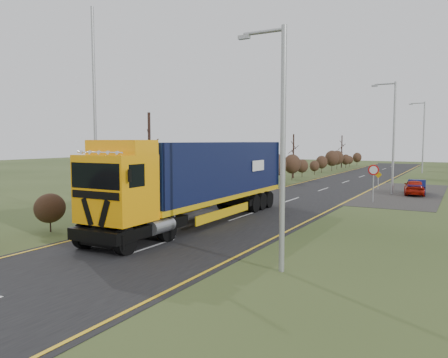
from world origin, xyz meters
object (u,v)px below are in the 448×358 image
object	(u,v)px
lorry	(201,176)
car_red_hatchback	(414,187)
car_blue_sedan	(417,187)
streetlight_near	(280,139)
speed_sign	(373,176)

from	to	relation	value
lorry	car_red_hatchback	world-z (taller)	lorry
car_red_hatchback	car_blue_sedan	bearing A→B (deg)	-122.22
lorry	streetlight_near	world-z (taller)	streetlight_near
lorry	car_blue_sedan	world-z (taller)	lorry
car_blue_sedan	speed_sign	world-z (taller)	speed_sign
lorry	streetlight_near	bearing A→B (deg)	-42.55
car_red_hatchback	lorry	bearing A→B (deg)	57.30
car_red_hatchback	streetlight_near	xyz separation A→B (m)	(-1.70, -24.21, 3.69)
car_blue_sedan	speed_sign	size ratio (longest dim) A/B	1.39
lorry	car_blue_sedan	size ratio (longest dim) A/B	4.21
car_red_hatchback	streetlight_near	bearing A→B (deg)	78.50
lorry	streetlight_near	distance (m)	9.34
lorry	car_blue_sedan	bearing A→B (deg)	63.85
car_red_hatchback	speed_sign	distance (m)	6.56
lorry	speed_sign	size ratio (longest dim) A/B	5.87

